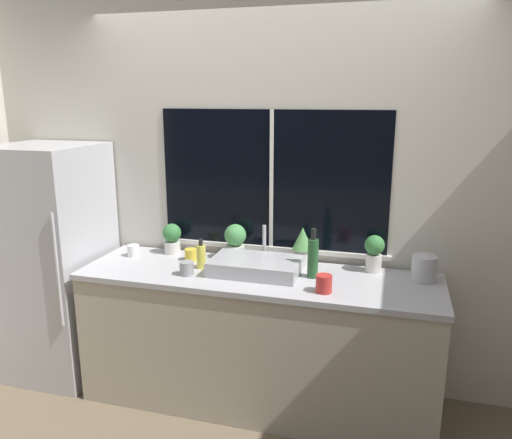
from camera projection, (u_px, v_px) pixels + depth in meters
ground_plane at (243, 429)px, 3.02m from camera, size 14.00×14.00×0.00m
wall_back at (273, 190)px, 3.35m from camera, size 8.00×0.09×2.70m
wall_left at (75, 163)px, 4.65m from camera, size 0.06×7.00×2.70m
counter at (257, 339)px, 3.21m from camera, size 2.25×0.66×0.88m
refrigerator at (54, 262)px, 3.53m from camera, size 0.65×0.69×1.65m
sink at (256, 266)px, 3.12m from camera, size 0.55×0.41×0.26m
potted_plant_far_left at (172, 238)px, 3.49m from camera, size 0.13×0.13×0.21m
potted_plant_center_left at (235, 240)px, 3.36m from camera, size 0.15×0.15×0.24m
potted_plant_center_right at (302, 245)px, 3.24m from camera, size 0.13×0.13×0.25m
potted_plant_far_right at (374, 252)px, 3.12m from camera, size 0.12×0.12×0.24m
soap_bottle at (201, 256)px, 3.19m from camera, size 0.06×0.06×0.19m
bottle_tall at (313, 257)px, 3.02m from camera, size 0.07×0.07×0.31m
mug_red at (324, 284)px, 2.81m from camera, size 0.09×0.09×0.10m
mug_white at (134, 251)px, 3.44m from camera, size 0.08×0.08×0.08m
mug_yellow at (191, 255)px, 3.36m from camera, size 0.08×0.08×0.08m
mug_grey at (187, 268)px, 3.08m from camera, size 0.09×0.09×0.09m
kettle at (424, 267)px, 2.97m from camera, size 0.15×0.15×0.17m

